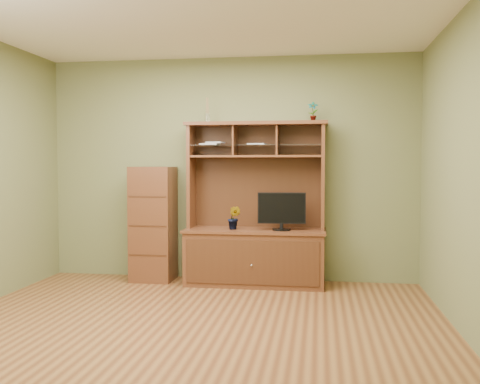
# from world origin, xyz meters

# --- Properties ---
(room) EXTENTS (4.54, 4.04, 2.74)m
(room) POSITION_xyz_m (0.00, 0.00, 1.35)
(room) COLOR #5A3219
(room) RESTS_ON ground
(media_hutch) EXTENTS (1.66, 0.61, 1.90)m
(media_hutch) POSITION_xyz_m (0.34, 1.73, 0.52)
(media_hutch) COLOR #4D2716
(media_hutch) RESTS_ON room
(monitor) EXTENTS (0.55, 0.21, 0.43)m
(monitor) POSITION_xyz_m (0.66, 1.65, 0.88)
(monitor) COLOR black
(monitor) RESTS_ON media_hutch
(orchid_plant) EXTENTS (0.18, 0.16, 0.27)m
(orchid_plant) POSITION_xyz_m (0.11, 1.65, 0.79)
(orchid_plant) COLOR #2E551D
(orchid_plant) RESTS_ON media_hutch
(top_plant) EXTENTS (0.12, 0.08, 0.23)m
(top_plant) POSITION_xyz_m (1.00, 1.80, 2.02)
(top_plant) COLOR #336523
(top_plant) RESTS_ON media_hutch
(reed_diffuser) EXTENTS (0.06, 0.06, 0.30)m
(reed_diffuser) POSITION_xyz_m (-0.24, 1.80, 2.02)
(reed_diffuser) COLOR silver
(reed_diffuser) RESTS_ON media_hutch
(magazines) EXTENTS (0.79, 0.19, 0.04)m
(magazines) POSITION_xyz_m (-0.01, 1.80, 1.65)
(magazines) COLOR #A4A4A9
(magazines) RESTS_ON media_hutch
(side_cabinet) EXTENTS (0.49, 0.45, 1.38)m
(side_cabinet) POSITION_xyz_m (-0.90, 1.76, 0.69)
(side_cabinet) COLOR #4D2716
(side_cabinet) RESTS_ON room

